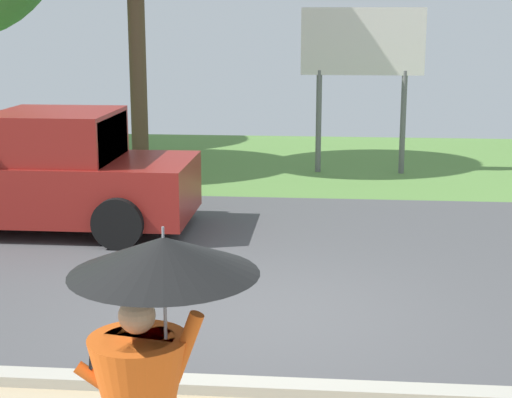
# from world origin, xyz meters

# --- Properties ---
(ground_plane) EXTENTS (40.00, 22.00, 0.20)m
(ground_plane) POSITION_xyz_m (0.00, 2.95, -0.05)
(ground_plane) COLOR #4C4C4F
(monk_pedestrian) EXTENTS (1.13, 1.11, 2.13)m
(monk_pedestrian) POSITION_xyz_m (-0.38, -4.29, 1.15)
(monk_pedestrian) COLOR #E55B19
(monk_pedestrian) RESTS_ON ground_plane
(pickup_truck) EXTENTS (5.20, 2.28, 1.88)m
(pickup_truck) POSITION_xyz_m (-4.02, 3.41, 0.87)
(pickup_truck) COLOR maroon
(pickup_truck) RESTS_ON ground_plane
(roadside_billboard) EXTENTS (2.60, 0.12, 3.50)m
(roadside_billboard) POSITION_xyz_m (1.34, 8.67, 2.55)
(roadside_billboard) COLOR slate
(roadside_billboard) RESTS_ON ground_plane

